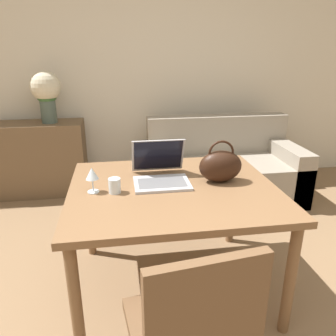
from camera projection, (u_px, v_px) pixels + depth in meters
wall_back at (142, 63)px, 3.59m from camera, size 10.00×0.06×2.70m
dining_table at (173, 198)px, 1.98m from camera, size 1.23×1.05×0.72m
chair at (192, 331)px, 1.23m from camera, size 0.49×0.49×0.90m
couch at (223, 171)px, 3.45m from camera, size 1.53×0.85×0.82m
sideboard at (38, 159)px, 3.50m from camera, size 0.98×0.40×0.78m
laptop at (160, 170)px, 2.04m from camera, size 0.34×0.37×0.24m
drinking_glass at (115, 186)px, 1.86m from camera, size 0.07×0.07×0.09m
wine_glass at (92, 175)px, 1.84m from camera, size 0.07×0.07×0.15m
handbag at (220, 166)px, 2.00m from camera, size 0.27×0.15×0.26m
flower_vase at (46, 91)px, 3.26m from camera, size 0.30×0.30×0.52m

